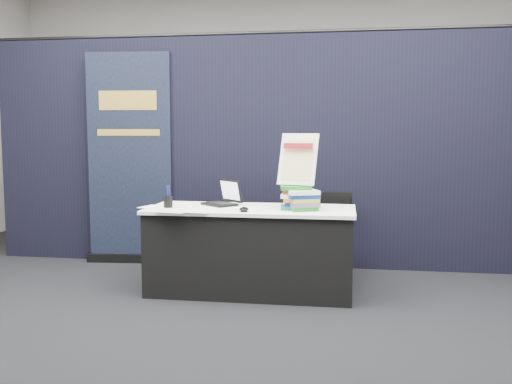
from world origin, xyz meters
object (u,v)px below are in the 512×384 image
Objects in this scene: book_stack_short at (303,200)px; info_sign at (298,160)px; stacking_chair at (332,230)px; pullup_banner at (130,171)px; display_table at (251,250)px; laptop at (220,199)px; book_stack_tall at (297,198)px.

info_sign reaches higher than book_stack_short.
pullup_banner is at bearing 169.55° from stacking_chair.
display_table is 0.90m from info_sign.
book_stack_short is at bearing 24.28° from laptop.
book_stack_tall is at bearing -32.38° from pullup_banner.
book_stack_tall is 0.08m from book_stack_short.
book_stack_short is at bearing -33.07° from pullup_banner.
info_sign is (-0.06, 0.09, 0.34)m from book_stack_short.
pullup_banner reaches higher than book_stack_short.
laptop is at bearing 161.68° from book_stack_short.
info_sign is at bearing 29.54° from laptop.
pullup_banner is at bearing 151.66° from book_stack_short.
info_sign is 0.20× the size of pullup_banner.
stacking_chair is (0.28, 0.68, -0.72)m from info_sign.
display_table is at bearing 168.05° from book_stack_short.
laptop reaches higher than display_table.
book_stack_tall is 0.87m from stacking_chair.
laptop is at bearing -38.83° from pullup_banner.
book_stack_short is 0.35× the size of stacking_chair.
stacking_chair is (0.69, 0.67, 0.08)m from display_table.
display_table is 0.66m from book_stack_short.
book_stack_short is 0.13× the size of pullup_banner.
display_table is at bearing 174.51° from book_stack_tall.
book_stack_tall is at bearing -71.79° from info_sign.
info_sign is (0.41, -0.01, 0.80)m from display_table.
book_stack_short is at bearing -109.82° from stacking_chair.
pullup_banner is 2.25m from stacking_chair.
info_sign is (0.72, -0.17, 0.37)m from laptop.
book_stack_tall is at bearing 27.24° from laptop.
book_stack_tall reaches higher than book_stack_short.
laptop is at bearing -174.85° from info_sign.
stacking_chair is at bearing 69.90° from laptop.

